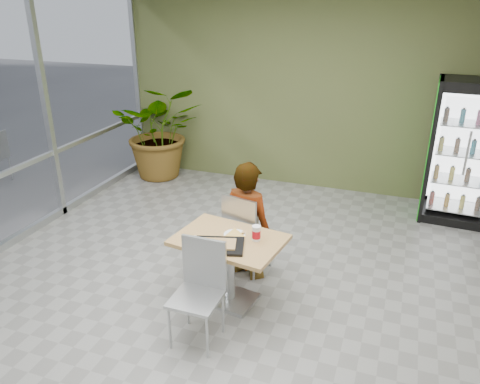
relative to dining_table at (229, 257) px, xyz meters
name	(u,v)px	position (x,y,z in m)	size (l,w,h in m)	color
ground	(221,298)	(-0.10, 0.00, -0.54)	(7.00, 7.00, 0.00)	gray
room_envelope	(218,157)	(-0.10, 0.00, 1.06)	(6.00, 7.00, 3.20)	#BCB5A9
dining_table	(229,257)	(0.00, 0.00, 0.00)	(1.16, 0.90, 0.75)	tan
chair_far	(244,228)	(-0.04, 0.56, 0.04)	(0.53, 0.53, 0.99)	#AAACAE
chair_near	(200,282)	(-0.06, -0.58, 0.04)	(0.44, 0.44, 0.98)	#AAACAE
seated_woman	(247,231)	(-0.02, 0.61, -0.01)	(0.61, 0.39, 1.66)	black
pizza_plate	(235,234)	(0.03, 0.08, 0.23)	(0.31, 0.25, 0.03)	white
soda_cup	(256,233)	(0.27, 0.05, 0.29)	(0.09, 0.09, 0.16)	white
napkin_stack	(197,240)	(-0.28, -0.16, 0.22)	(0.13, 0.13, 0.02)	white
cafeteria_tray	(219,246)	(-0.03, -0.20, 0.23)	(0.48, 0.35, 0.03)	black
beverage_fridge	(463,153)	(2.32, 2.97, 0.46)	(0.95, 0.75, 1.99)	black
potted_plant	(161,131)	(-2.45, 3.08, 0.28)	(1.48, 1.28, 1.64)	#286429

